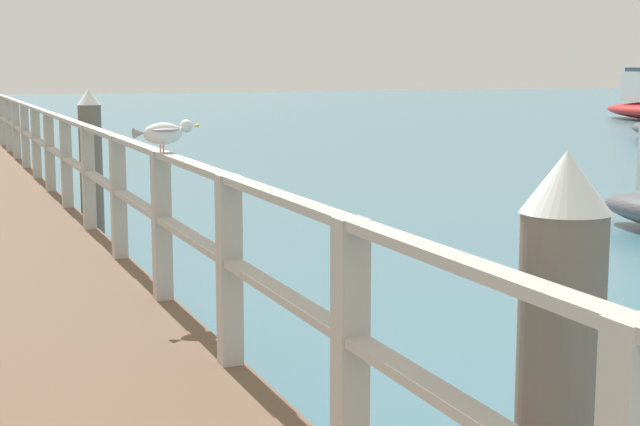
% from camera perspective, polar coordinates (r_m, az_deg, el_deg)
% --- Properties ---
extents(pier_railing, '(0.12, 24.66, 1.05)m').
position_cam_1_polar(pier_railing, '(12.52, -15.01, 3.74)').
color(pier_railing, '#B2ADA3').
rests_on(pier_railing, pier_deck).
extents(dock_piling_near, '(0.29, 0.29, 1.83)m').
position_cam_1_polar(dock_piling_near, '(3.39, 13.60, -11.94)').
color(dock_piling_near, '#6B6056').
rests_on(dock_piling_near, ground_plane).
extents(dock_piling_far, '(0.29, 0.29, 1.83)m').
position_cam_1_polar(dock_piling_far, '(12.42, -13.13, 2.86)').
color(dock_piling_far, '#6B6056').
rests_on(dock_piling_far, ground_plane).
extents(seagull_foreground, '(0.48, 0.22, 0.21)m').
position_cam_1_polar(seagull_foreground, '(6.75, -9.03, 4.65)').
color(seagull_foreground, white).
rests_on(seagull_foreground, pier_railing).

